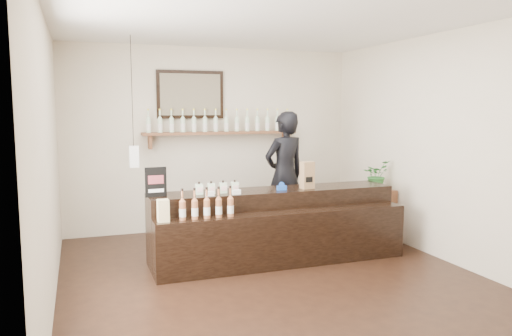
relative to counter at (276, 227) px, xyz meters
The scene contains 10 objects.
ground 0.77m from the counter, 116.68° to the right, with size 5.00×5.00×0.00m, color black.
room_shell 1.45m from the counter, 116.68° to the right, with size 5.00×5.00×5.00m.
back_wall_decor 2.28m from the counter, 103.61° to the left, with size 2.66×0.96×1.69m.
counter is the anchor object (origin of this frame).
promo_sign 1.59m from the counter, behind, with size 0.25×0.04×0.34m.
paper_bag 0.76m from the counter, ahead, with size 0.17×0.13×0.34m.
tape_dispenser 0.51m from the counter, 13.85° to the left, with size 0.12×0.06×0.10m.
side_cabinet 1.76m from the counter, 14.06° to the left, with size 0.46×0.57×0.73m.
potted_plant 1.84m from the counter, 14.06° to the left, with size 0.37×0.32×0.41m, color #2D702E.
shopkeeper 1.26m from the counter, 61.67° to the left, with size 0.75×0.50×2.07m, color black.
Camera 1 is at (-1.98, -5.03, 1.88)m, focal length 35.00 mm.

